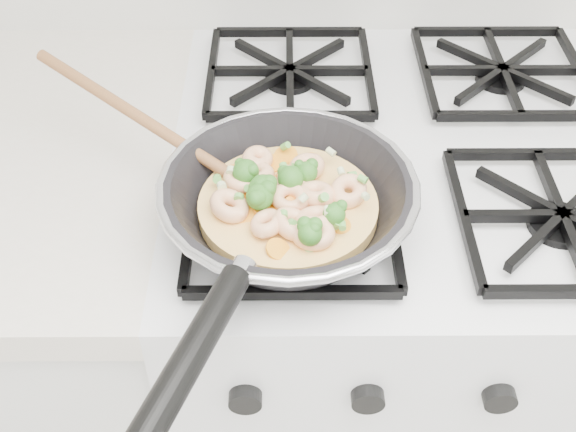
{
  "coord_description": "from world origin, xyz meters",
  "views": [
    {
      "loc": [
        -0.16,
        0.97,
        1.47
      ],
      "look_at": [
        -0.15,
        1.54,
        0.93
      ],
      "focal_mm": 45.11,
      "sensor_mm": 36.0,
      "label": 1
    }
  ],
  "objects": [
    {
      "name": "skillet",
      "position": [
        -0.16,
        1.53,
        0.96
      ],
      "size": [
        0.44,
        0.5,
        0.1
      ],
      "rotation": [
        0.0,
        0.0,
        -0.03
      ],
      "color": "black",
      "rests_on": "stove"
    },
    {
      "name": "stove",
      "position": [
        0.0,
        1.7,
        0.46
      ],
      "size": [
        0.6,
        0.6,
        0.92
      ],
      "color": "white",
      "rests_on": "ground"
    }
  ]
}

